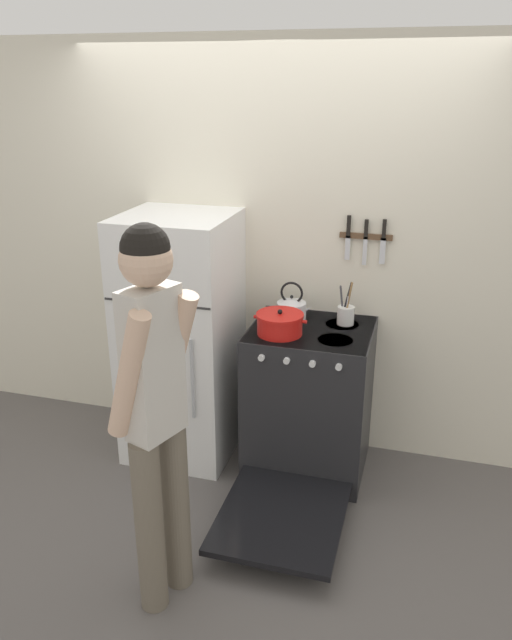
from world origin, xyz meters
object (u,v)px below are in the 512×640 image
Objects in this scene: refrigerator at (181,338)px; utensil_jar at (346,314)px; dutch_oven_pot at (280,324)px; tea_kettle at (292,308)px; stove_range at (308,403)px; person at (155,404)px.

utensil_jar is (1.00, 0.14, 0.22)m from refrigerator.
refrigerator is at bearing 170.24° from dutch_oven_pot.
tea_kettle is (0.01, 0.25, 0.01)m from dutch_oven_pot.
dutch_oven_pot is at bearing -152.06° from stove_range.
refrigerator is 1.13× the size of stove_range.
utensil_jar reaches higher than stove_range.
stove_range is at bearing -0.59° from person.
refrigerator is 4.99× the size of dutch_oven_pot.
dutch_oven_pot is at bearing -92.90° from tea_kettle.
stove_range is 4.40× the size of dutch_oven_pot.
tea_kettle is at bearing -179.03° from utensil_jar.
refrigerator is 0.87× the size of person.
tea_kettle is 0.87× the size of utensil_jar.
tea_kettle is 0.13× the size of person.
person is at bearing -101.74° from tea_kettle.
utensil_jar is at bearing 36.86° from dutch_oven_pot.
utensil_jar reaches higher than dutch_oven_pot.
dutch_oven_pot is 0.17× the size of person.
dutch_oven_pot is 0.25m from tea_kettle.
refrigerator is at bearing -168.64° from tea_kettle.
stove_range is at bearing -47.83° from tea_kettle.
refrigerator is 1.03m from utensil_jar.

